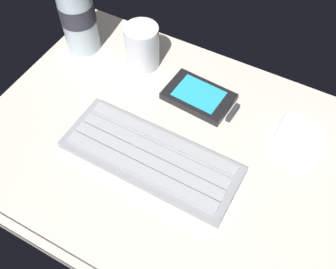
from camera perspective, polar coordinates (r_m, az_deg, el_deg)
ground_plane at (r=66.44cm, az=-0.10°, el=-2.14°), size 64.00×48.00×2.80cm
keyboard at (r=63.57cm, az=-2.49°, el=-3.22°), size 29.15×11.41×1.70cm
handheld_device at (r=71.36cm, az=4.92°, el=5.32°), size 13.20×8.50×1.50cm
juice_cup at (r=75.65cm, az=-3.74°, el=12.37°), size 6.40×6.40×8.50cm
water_bottle at (r=77.93cm, az=-13.12°, el=17.30°), size 6.73×6.73×20.80cm
charger_block at (r=68.97cm, az=18.45°, el=-0.06°), size 7.04×5.64×2.40cm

